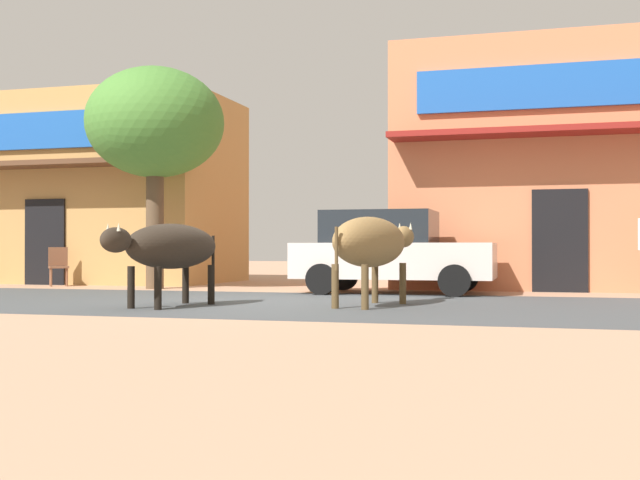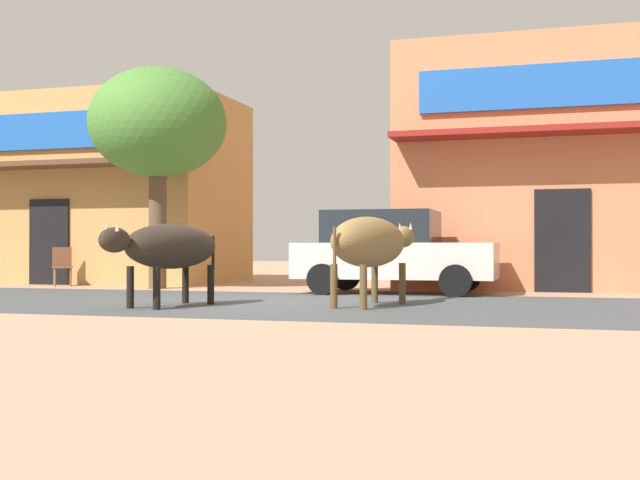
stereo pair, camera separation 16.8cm
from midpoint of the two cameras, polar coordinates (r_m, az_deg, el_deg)
ground at (r=13.45m, az=-5.62°, el=-4.40°), size 80.00×80.00×0.00m
asphalt_road at (r=13.45m, az=-5.62°, el=-4.39°), size 72.00×6.06×0.00m
storefront_left_cafe at (r=22.59m, az=-15.37°, el=3.33°), size 6.90×5.03×4.85m
storefront_right_club at (r=19.32m, az=15.25°, el=4.80°), size 6.48×5.03×5.39m
roadside_tree at (r=18.52m, az=-11.77°, el=7.97°), size 3.05×3.05×4.91m
parked_hatchback_car at (r=16.20m, az=4.68°, el=-0.77°), size 3.93×2.05×1.64m
cow_near_brown at (r=12.63m, az=-10.88°, el=-0.49°), size 1.17×2.54×1.27m
cow_far_dark at (r=12.58m, az=3.28°, el=-0.20°), size 1.17×2.70×1.38m
cafe_chair_by_doorway at (r=20.13m, az=-18.14°, el=-1.64°), size 0.62×0.62×0.92m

